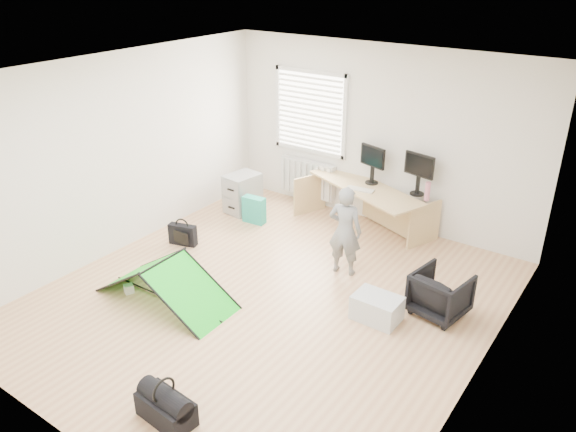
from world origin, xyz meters
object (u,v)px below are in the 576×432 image
Objects in this scene: monitor_right at (418,180)px; duffel_bag at (166,409)px; filing_cabinet at (243,193)px; laptop_bag at (183,235)px; thermos at (427,191)px; kite at (165,280)px; storage_crate at (377,308)px; person at (345,231)px; monitor_left at (372,170)px; desk at (364,207)px; office_chair at (440,294)px.

monitor_right is 4.74m from duffel_bag.
laptop_bag is at bearing -81.10° from filing_cabinet.
thermos is 3.76m from kite.
kite reaches higher than duffel_bag.
thermos is 2.20m from storage_crate.
storage_crate is 0.96× the size of duffel_bag.
filing_cabinet reaches higher than duffel_bag.
laptop_bag reaches higher than storage_crate.
person reaches higher than thermos.
monitor_right reaches higher than duffel_bag.
person is at bearing -10.22° from filing_cabinet.
monitor_left is 4.75m from duffel_bag.
desk reaches higher than office_chair.
filing_cabinet is 2.80m from monitor_right.
storage_crate is 1.30× the size of laptop_bag.
kite is 4.26× the size of laptop_bag.
monitor_right is at bearing 23.56° from filing_cabinet.
kite is (-1.01, -3.31, -0.62)m from monitor_left.
monitor_right reaches higher than monitor_left.
person is at bearing -110.82° from thermos.
monitor_right is at bearing -47.58° from office_chair.
monitor_right is 2.37m from storage_crate.
thermos reaches higher than laptop_bag.
laptop_bag is (0.03, -1.40, -0.16)m from filing_cabinet.
filing_cabinet is at bearing -151.63° from monitor_right.
monitor_left is at bearing 119.54° from storage_crate.
thermos is at bearing 98.72° from storage_crate.
office_chair is at bearing -8.77° from laptop_bag.
storage_crate is at bearing -36.01° from desk.
desk reaches higher than duffel_bag.
kite is at bearing -85.64° from desk.
office_chair is (0.86, -1.56, -0.54)m from thermos.
kite is (-2.80, -1.62, 0.00)m from office_chair.
office_chair is (1.06, -1.68, -0.63)m from monitor_right.
desk is at bearing 99.79° from duffel_bag.
office_chair is at bearing -45.32° from monitor_right.
office_chair is 1.43m from person.
desk reaches higher than laptop_bag.
desk is 3.58× the size of duffel_bag.
kite is at bearing 40.27° from office_chair.
storage_crate is at bearing -16.94° from filing_cabinet.
kite is (-1.00, -3.13, -0.07)m from desk.
person reaches higher than monitor_left.
thermos is (0.95, 0.04, 0.47)m from desk.
filing_cabinet is 1.55× the size of laptop_bag.
office_chair is 3.69m from laptop_bag.
thermos is 0.66× the size of laptop_bag.
duffel_bag is (2.28, -2.51, -0.03)m from laptop_bag.
filing_cabinet is 2.94m from thermos.
monitor_right is (0.75, 0.17, 0.56)m from desk.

